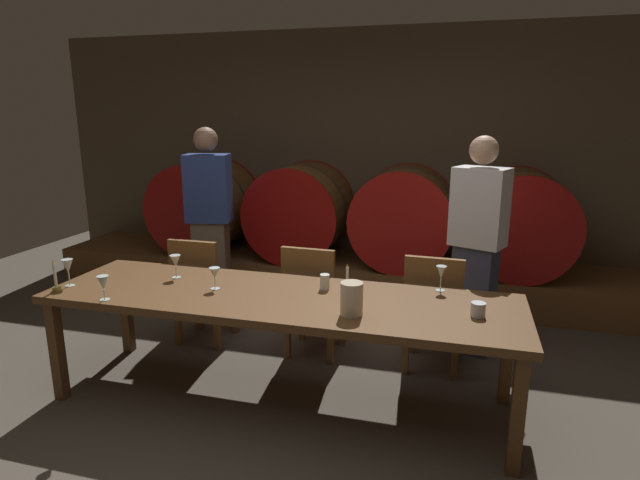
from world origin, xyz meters
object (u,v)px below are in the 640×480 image
Objects in this scene: wine_barrel_far_left at (205,206)px; wine_glass_far_right at (441,273)px; wine_glass_center at (175,262)px; wine_barrel_far_right at (519,222)px; guest_right at (477,245)px; chair_right at (434,307)px; wine_barrel_center_right at (404,216)px; candle_left at (56,282)px; cup_left at (325,282)px; chair_left at (201,285)px; guest_left at (210,222)px; dining_table at (280,304)px; wine_glass_right at (215,274)px; cup_right at (478,309)px; candle_right at (347,285)px; wine_glass_left at (103,283)px; pitcher at (352,299)px; chair_center at (312,295)px; wine_barrel_center_left at (300,211)px.

wine_barrel_far_left reaches higher than wine_glass_far_right.
wine_barrel_far_right is at bearing 40.32° from wine_glass_center.
chair_right is at bearing 78.78° from guest_right.
wine_barrel_far_left reaches higher than wine_glass_center.
wine_barrel_center_right is 1.07m from wine_barrel_far_right.
wine_barrel_far_left reaches higher than candle_left.
wine_glass_far_right is at bearing 12.99° from cup_left.
chair_left is 0.73m from guest_left.
wine_glass_center is (-0.80, 0.15, 0.17)m from dining_table.
guest_left is 1.57m from candle_left.
chair_left is (-2.49, -1.52, -0.34)m from wine_barrel_far_right.
wine_barrel_far_right is 6.80× the size of wine_glass_right.
wine_glass_right is (0.46, -0.65, 0.34)m from chair_left.
cup_right is at bearing -73.30° from wine_barrel_center_right.
chair_left is at bearing 161.87° from cup_right.
chair_right is 5.49× the size of wine_glass_center.
guest_left reaches higher than candle_right.
wine_glass_left is 2.08m from wine_glass_far_right.
wine_barrel_far_right is at bearing 59.45° from candle_right.
pitcher is at bearing -14.53° from wine_glass_center.
wine_barrel_far_right is at bearing -133.97° from chair_center.
candle_right is (0.94, -2.02, -0.06)m from wine_barrel_center_left.
guest_left is 2.61m from cup_right.
cup_left is (-0.26, 0.38, -0.05)m from pitcher.
wine_barrel_far_left is 1.00× the size of wine_barrel_far_right.
wine_barrel_far_right reaches higher than wine_glass_far_right.
cup_left is at bearing 167.15° from cup_right.
candle_right is 1.20m from wine_glass_center.
pitcher is 1.50m from wine_glass_left.
wine_barrel_center_left is 4.67× the size of candle_left.
candle_right is 2.38× the size of cup_right.
wine_glass_far_right is (0.56, 0.20, 0.07)m from candle_right.
cup_right is at bearing 113.48° from chair_right.
chair_center is 8.91× the size of cup_left.
cup_left is 1.22× the size of cup_right.
cup_right is (2.08, -0.68, 0.27)m from chair_left.
wine_glass_right is at bearing -164.96° from cup_left.
wine_barrel_far_right is at bearing 71.00° from wine_glass_far_right.
pitcher is (0.10, -0.35, 0.04)m from candle_right.
chair_center is at bearing -178.94° from chair_left.
chair_center is 0.53× the size of guest_right.
guest_left is (-1.10, 1.24, 0.21)m from dining_table.
candle_right reaches higher than pitcher.
wine_barrel_center_right is 5.11× the size of pitcher.
wine_glass_far_right is (0.44, -1.82, 0.01)m from wine_barrel_center_right.
dining_table is 0.84m from wine_glass_center.
wine_glass_left is at bearing -120.92° from wine_barrel_center_right.
wine_glass_right is 0.71m from cup_left.
candle_left is (-1.92, -2.47, -0.05)m from wine_barrel_center_right.
pitcher reaches higher than cup_right.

